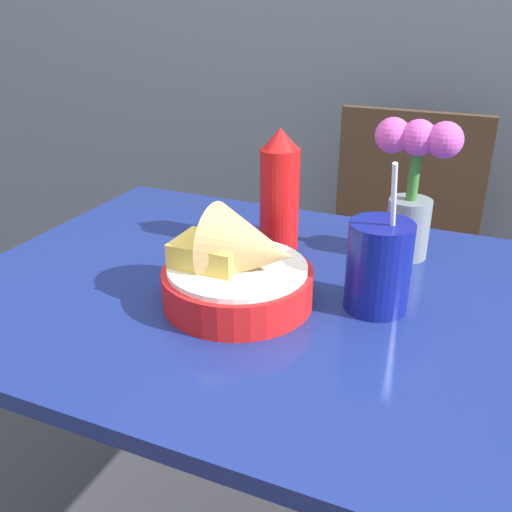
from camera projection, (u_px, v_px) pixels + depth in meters
name	position (u px, v px, depth m)	size (l,w,h in m)	color
dining_table	(267.00, 356.00, 0.93)	(0.96, 0.71, 0.74)	navy
chair_far_window	(397.00, 247.00, 1.56)	(0.40, 0.40, 0.88)	#473323
food_basket	(242.00, 270.00, 0.82)	(0.22, 0.22, 0.15)	red
ketchup_bottle	(280.00, 191.00, 0.98)	(0.07, 0.07, 0.21)	red
drink_cup	(378.00, 269.00, 0.80)	(0.09, 0.09, 0.23)	navy
flower_vase	(413.00, 183.00, 0.94)	(0.14, 0.07, 0.24)	gray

